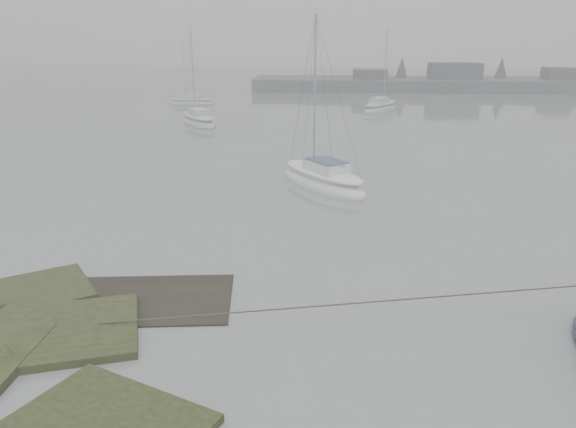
% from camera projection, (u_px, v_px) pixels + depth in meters
% --- Properties ---
extents(ground, '(160.00, 160.00, 0.00)m').
position_uv_depth(ground, '(260.00, 135.00, 39.19)').
color(ground, slate).
rests_on(ground, ground).
extents(far_shoreline, '(60.00, 8.00, 4.15)m').
position_uv_depth(far_shoreline, '(509.00, 83.00, 67.63)').
color(far_shoreline, '#4C4F51').
rests_on(far_shoreline, ground).
extents(sailboat_white, '(5.05, 5.89, 8.31)m').
position_uv_depth(sailboat_white, '(323.00, 181.00, 26.24)').
color(sailboat_white, silver).
rests_on(sailboat_white, ground).
extents(sailboat_far_a, '(4.48, 5.72, 7.88)m').
position_uv_depth(sailboat_far_a, '(198.00, 121.00, 43.48)').
color(sailboat_far_a, '#A5AAAF').
rests_on(sailboat_far_a, ground).
extents(sailboat_far_b, '(4.39, 5.67, 7.79)m').
position_uv_depth(sailboat_far_b, '(380.00, 108.00, 50.86)').
color(sailboat_far_b, '#B1B7BB').
rests_on(sailboat_far_b, ground).
extents(sailboat_far_c, '(4.44, 1.47, 6.26)m').
position_uv_depth(sailboat_far_c, '(191.00, 103.00, 54.97)').
color(sailboat_far_c, '#A9AEB2').
rests_on(sailboat_far_c, ground).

